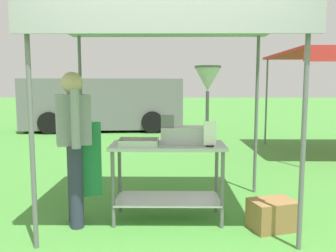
% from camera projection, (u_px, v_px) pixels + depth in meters
% --- Properties ---
extents(ground_plane, '(70.00, 70.00, 0.00)m').
position_uv_depth(ground_plane, '(169.00, 144.00, 8.79)').
color(ground_plane, '#478E38').
extents(stall_canopy, '(2.58, 1.89, 2.17)m').
position_uv_depth(stall_canopy, '(168.00, 28.00, 3.70)').
color(stall_canopy, slate).
rests_on(stall_canopy, ground).
extents(donut_cart, '(1.22, 0.56, 0.84)m').
position_uv_depth(donut_cart, '(168.00, 165.00, 3.77)').
color(donut_cart, '#B7B7BC').
rests_on(donut_cart, ground).
extents(donut_tray, '(0.42, 0.29, 0.07)m').
position_uv_depth(donut_tray, '(139.00, 144.00, 3.62)').
color(donut_tray, '#B7B7BC').
rests_on(donut_tray, donut_cart).
extents(donut_fryer, '(0.64, 0.29, 0.84)m').
position_uv_depth(donut_fryer, '(194.00, 112.00, 3.76)').
color(donut_fryer, '#B7B7BC').
rests_on(donut_fryer, donut_cart).
extents(menu_sign, '(0.13, 0.05, 0.26)m').
position_uv_depth(menu_sign, '(210.00, 136.00, 3.55)').
color(menu_sign, black).
rests_on(menu_sign, donut_cart).
extents(vendor, '(0.46, 0.53, 1.61)m').
position_uv_depth(vendor, '(75.00, 140.00, 3.60)').
color(vendor, '#2D3347').
rests_on(vendor, ground).
extents(supply_crate, '(0.53, 0.44, 0.30)m').
position_uv_depth(supply_crate, '(273.00, 215.00, 3.56)').
color(supply_crate, olive).
rests_on(supply_crate, ground).
extents(van_grey, '(5.21, 2.42, 1.69)m').
position_uv_depth(van_grey, '(105.00, 104.00, 11.56)').
color(van_grey, slate).
rests_on(van_grey, ground).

